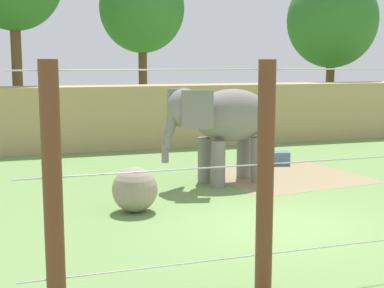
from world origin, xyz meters
name	(u,v)px	position (x,y,z in m)	size (l,w,h in m)	color
ground_plane	(278,225)	(0.00, 0.00, 0.00)	(120.00, 120.00, 0.00)	#6B8E4C
dirt_patch	(285,176)	(2.54, 4.55, 0.00)	(4.30, 4.02, 0.01)	#937F5B
embankment_wall	(149,116)	(0.00, 11.68, 1.25)	(36.00, 1.80, 2.50)	tan
elephant	(223,120)	(0.36, 4.20, 1.82)	(3.67, 1.83, 2.75)	gray
enrichment_ball	(135,190)	(-2.67, 1.99, 0.53)	(1.06, 1.06, 1.06)	gray
cable_fence	(371,173)	(-0.02, -3.11, 1.75)	(10.64, 0.25, 3.49)	brown
feed_trough	(268,158)	(2.85, 6.37, 0.22)	(1.48, 0.84, 0.44)	slate
tree_left_of_centre	(142,9)	(1.11, 17.51, 6.09)	(4.28, 4.28, 8.37)	brown
tree_behind_wall	(332,21)	(10.51, 14.98, 5.53)	(4.62, 4.62, 7.98)	brown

